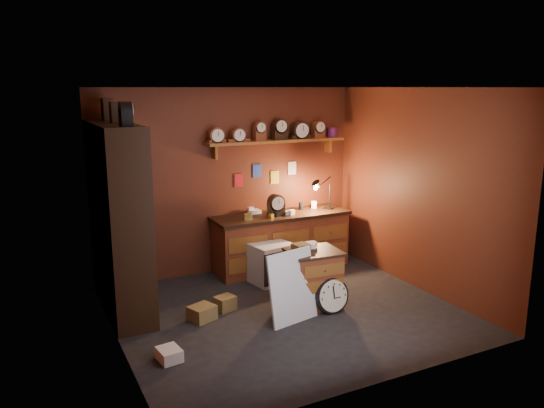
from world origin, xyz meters
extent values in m
plane|color=black|center=(0.00, 0.00, 0.00)|extent=(4.00, 4.00, 0.00)
cube|color=#592515|center=(0.00, 1.80, 1.35)|extent=(4.00, 0.02, 2.70)
cube|color=#592515|center=(0.00, -1.80, 1.35)|extent=(4.00, 0.02, 2.70)
cube|color=#592515|center=(-2.00, 0.00, 1.35)|extent=(0.02, 3.60, 2.70)
cube|color=#592515|center=(2.00, 0.00, 1.35)|extent=(0.02, 3.60, 2.70)
cube|color=beige|center=(0.00, 0.00, 2.70)|extent=(4.00, 3.60, 0.02)
cube|color=brown|center=(0.70, 1.65, 1.92)|extent=(2.20, 0.30, 0.04)
cube|color=brown|center=(-0.25, 1.72, 1.80)|extent=(0.04, 0.16, 0.20)
cube|color=brown|center=(1.65, 1.72, 1.80)|extent=(0.04, 0.16, 0.20)
cylinder|color=#B21419|center=(1.68, 1.65, 2.02)|extent=(0.16, 0.16, 0.15)
cube|color=maroon|center=(0.15, 1.79, 1.35)|extent=(0.14, 0.01, 0.20)
cube|color=#1B3798|center=(0.45, 1.79, 1.47)|extent=(0.14, 0.01, 0.20)
cube|color=gold|center=(0.75, 1.79, 1.35)|extent=(0.14, 0.01, 0.20)
cube|color=silver|center=(1.05, 1.79, 1.47)|extent=(0.14, 0.01, 0.20)
cube|color=black|center=(-1.98, 0.98, 1.15)|extent=(0.03, 1.60, 2.30)
cube|color=black|center=(-1.75, 0.20, 1.15)|extent=(0.45, 0.03, 2.30)
cube|color=black|center=(-1.75, 1.76, 1.15)|extent=(0.45, 0.03, 2.30)
cube|color=black|center=(-1.75, 0.98, 0.05)|extent=(0.43, 1.54, 0.03)
cube|color=black|center=(-1.75, 0.98, 0.55)|extent=(0.43, 1.54, 0.03)
cube|color=black|center=(-1.75, 0.98, 1.00)|extent=(0.43, 1.54, 0.03)
cube|color=black|center=(-1.75, 0.98, 1.45)|extent=(0.43, 1.54, 0.03)
cube|color=black|center=(-1.75, 0.98, 1.90)|extent=(0.43, 1.54, 0.03)
cube|color=black|center=(-1.75, 0.98, 2.28)|extent=(0.43, 1.54, 0.03)
cube|color=brown|center=(0.69, 1.48, 0.40)|extent=(2.04, 0.60, 0.80)
cube|color=black|center=(0.69, 1.48, 0.82)|extent=(2.10, 0.66, 0.05)
cube|color=brown|center=(0.69, 1.18, 0.40)|extent=(1.96, 0.02, 0.52)
cylinder|color=black|center=(1.51, 1.43, 0.86)|extent=(0.12, 0.12, 0.02)
cylinder|color=black|center=(1.51, 1.43, 1.05)|extent=(0.02, 0.02, 0.38)
cylinder|color=black|center=(1.39, 1.40, 1.29)|extent=(0.27, 0.09, 0.14)
cone|color=black|center=(1.25, 1.37, 1.25)|extent=(0.18, 0.14, 0.18)
cube|color=brown|center=(0.39, 0.02, 0.35)|extent=(0.63, 0.54, 0.70)
cube|color=black|center=(0.39, 0.02, 0.71)|extent=(0.68, 0.58, 0.03)
cube|color=brown|center=(0.39, -0.23, 0.35)|extent=(0.54, 0.06, 0.59)
cylinder|color=black|center=(0.49, -0.26, 0.22)|extent=(0.44, 0.15, 0.45)
cylinder|color=beige|center=(0.49, -0.29, 0.22)|extent=(0.39, 0.09, 0.38)
cube|color=black|center=(0.49, -0.30, 0.28)|extent=(0.01, 0.04, 0.14)
cube|color=black|center=(0.54, -0.30, 0.20)|extent=(0.10, 0.01, 0.01)
cube|color=silver|center=(-0.06, -0.25, 0.00)|extent=(0.68, 0.31, 0.86)
cube|color=silver|center=(0.28, 1.06, 0.28)|extent=(0.62, 0.62, 0.56)
cube|color=black|center=(0.28, 0.78, 0.28)|extent=(0.46, 0.10, 0.45)
cube|color=olive|center=(-1.01, 0.25, 0.09)|extent=(0.35, 0.33, 0.18)
cube|color=white|center=(-1.62, -0.51, 0.06)|extent=(0.24, 0.28, 0.13)
cube|color=olive|center=(-0.65, 0.40, 0.09)|extent=(0.28, 0.25, 0.17)
camera|label=1|loc=(-2.88, -5.35, 2.70)|focal=35.00mm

